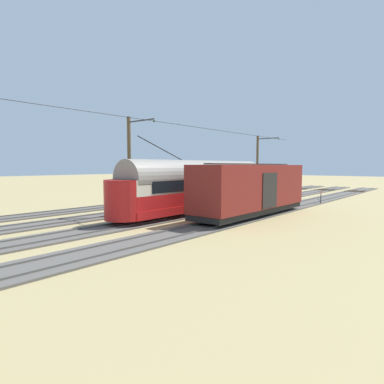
{
  "coord_description": "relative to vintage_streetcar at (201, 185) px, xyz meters",
  "views": [
    {
      "loc": [
        -18.76,
        21.67,
        3.86
      ],
      "look_at": [
        -2.22,
        1.84,
        1.78
      ],
      "focal_mm": 30.43,
      "sensor_mm": 36.0,
      "label": 1
    }
  ],
  "objects": [
    {
      "name": "catenary_pole_mid_near",
      "position": [
        2.65,
        5.26,
        1.65
      ],
      "size": [
        2.94,
        0.28,
        7.5
      ],
      "color": "brown",
      "rests_on": "ground"
    },
    {
      "name": "track_streetcar_siding",
      "position": [
        -4.37,
        -0.94,
        -2.21
      ],
      "size": [
        2.8,
        80.0,
        0.18
      ],
      "color": "#56514C",
      "rests_on": "ground"
    },
    {
      "name": "spare_tie_stack",
      "position": [
        11.33,
        -0.73,
        -2.0
      ],
      "size": [
        2.4,
        2.4,
        0.54
      ],
      "color": "#47331E",
      "rests_on": "ground"
    },
    {
      "name": "catenary_pole_foreground",
      "position": [
        2.65,
        -14.51,
        1.65
      ],
      "size": [
        2.94,
        0.28,
        7.5
      ],
      "color": "brown",
      "rests_on": "ground"
    },
    {
      "name": "switch_stand",
      "position": [
        -5.62,
        -12.44,
        -1.57
      ],
      "size": [
        0.5,
        0.3,
        1.24
      ],
      "color": "black",
      "rests_on": "ground"
    },
    {
      "name": "vintage_streetcar",
      "position": [
        0.0,
        0.0,
        0.0
      ],
      "size": [
        2.65,
        18.45,
        5.68
      ],
      "color": "red",
      "rests_on": "ground"
    },
    {
      "name": "coach_adjacent",
      "position": [
        -4.38,
        -0.66,
        -0.1
      ],
      "size": [
        2.96,
        12.3,
        3.85
      ],
      "color": "maroon",
      "rests_on": "ground"
    },
    {
      "name": "track_outer_siding",
      "position": [
        8.74,
        -0.94,
        -2.21
      ],
      "size": [
        2.8,
        80.0,
        0.18
      ],
      "color": "#56514C",
      "rests_on": "ground"
    },
    {
      "name": "overhead_wire_run",
      "position": [
        0.05,
        4.5,
        4.68
      ],
      "size": [
        2.74,
        43.54,
        0.18
      ],
      "color": "black",
      "rests_on": "ground"
    },
    {
      "name": "track_adjacent_siding",
      "position": [
        -0.0,
        -0.94,
        -2.21
      ],
      "size": [
        2.8,
        80.0,
        0.18
      ],
      "color": "#56514C",
      "rests_on": "ground"
    },
    {
      "name": "track_third_siding",
      "position": [
        4.37,
        -0.94,
        -2.21
      ],
      "size": [
        2.8,
        80.0,
        0.18
      ],
      "color": "#56514C",
      "rests_on": "ground"
    },
    {
      "name": "ground_plane",
      "position": [
        2.19,
        -0.62,
        -2.27
      ],
      "size": [
        220.0,
        220.0,
        0.0
      ],
      "primitive_type": "plane",
      "color": "tan"
    }
  ]
}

